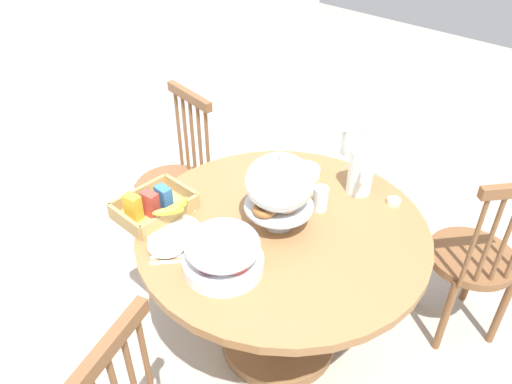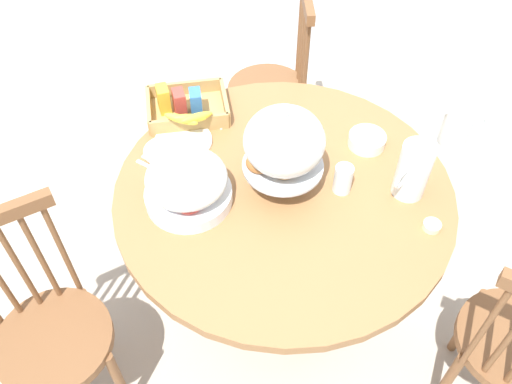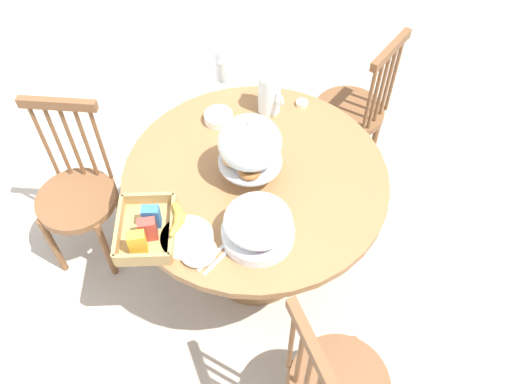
# 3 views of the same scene
# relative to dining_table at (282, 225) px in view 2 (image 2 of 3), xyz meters

# --- Properties ---
(ground_plane) EXTENTS (10.00, 10.00, 0.00)m
(ground_plane) POSITION_rel_dining_table_xyz_m (-0.03, -0.17, -0.53)
(ground_plane) COLOR #A89E8E
(dining_table) EXTENTS (1.20, 1.20, 0.74)m
(dining_table) POSITION_rel_dining_table_xyz_m (0.00, 0.00, 0.00)
(dining_table) COLOR olive
(dining_table) RESTS_ON ground_plane
(windsor_chair_by_cabinet) EXTENTS (0.40, 0.40, 0.97)m
(windsor_chair_by_cabinet) POSITION_rel_dining_table_xyz_m (0.13, 0.89, -0.07)
(windsor_chair_by_cabinet) COLOR brown
(windsor_chair_by_cabinet) RESTS_ON ground_plane
(windsor_chair_facing_door) EXTENTS (0.43, 0.43, 0.97)m
(windsor_chair_facing_door) POSITION_rel_dining_table_xyz_m (-0.86, -0.28, -0.07)
(windsor_chair_facing_door) COLOR brown
(windsor_chair_facing_door) RESTS_ON ground_plane
(pastry_stand_with_dome) EXTENTS (0.28, 0.28, 0.34)m
(pastry_stand_with_dome) POSITION_rel_dining_table_xyz_m (-0.00, 0.02, 0.41)
(pastry_stand_with_dome) COLOR silver
(pastry_stand_with_dome) RESTS_ON dining_table
(fruit_platter_covered) EXTENTS (0.30, 0.30, 0.18)m
(fruit_platter_covered) POSITION_rel_dining_table_xyz_m (-0.33, 0.00, 0.30)
(fruit_platter_covered) COLOR silver
(fruit_platter_covered) RESTS_ON dining_table
(orange_juice_pitcher) EXTENTS (0.17, 0.13, 0.21)m
(orange_juice_pitcher) POSITION_rel_dining_table_xyz_m (0.42, -0.08, 0.31)
(orange_juice_pitcher) COLOR silver
(orange_juice_pitcher) RESTS_ON dining_table
(milk_pitcher) EXTENTS (0.19, 0.11, 0.18)m
(milk_pitcher) POSITION_rel_dining_table_xyz_m (0.68, 0.13, 0.29)
(milk_pitcher) COLOR silver
(milk_pitcher) RESTS_ON dining_table
(cereal_basket) EXTENTS (0.32, 0.30, 0.12)m
(cereal_basket) POSITION_rel_dining_table_xyz_m (-0.31, 0.44, 0.26)
(cereal_basket) COLOR tan
(cereal_basket) RESTS_ON dining_table
(china_plate_large) EXTENTS (0.22, 0.22, 0.01)m
(china_plate_large) POSITION_rel_dining_table_xyz_m (-0.33, 0.29, 0.22)
(china_plate_large) COLOR white
(china_plate_large) RESTS_ON dining_table
(china_plate_small) EXTENTS (0.15, 0.15, 0.01)m
(china_plate_small) POSITION_rel_dining_table_xyz_m (-0.41, 0.24, 0.23)
(china_plate_small) COLOR white
(china_plate_small) RESTS_ON china_plate_large
(cereal_bowl) EXTENTS (0.14, 0.14, 0.04)m
(cereal_bowl) POSITION_rel_dining_table_xyz_m (0.35, 0.17, 0.23)
(cereal_bowl) COLOR white
(cereal_bowl) RESTS_ON dining_table
(drinking_glass) EXTENTS (0.06, 0.06, 0.11)m
(drinking_glass) POSITION_rel_dining_table_xyz_m (0.20, -0.04, 0.27)
(drinking_glass) COLOR silver
(drinking_glass) RESTS_ON dining_table
(butter_dish) EXTENTS (0.06, 0.06, 0.02)m
(butter_dish) POSITION_rel_dining_table_xyz_m (0.45, -0.25, 0.22)
(butter_dish) COLOR beige
(butter_dish) RESTS_ON dining_table
(table_knife) EXTENTS (0.14, 0.12, 0.01)m
(table_knife) POSITION_rel_dining_table_xyz_m (-0.42, 0.19, 0.22)
(table_knife) COLOR silver
(table_knife) RESTS_ON dining_table
(dinner_fork) EXTENTS (0.14, 0.12, 0.01)m
(dinner_fork) POSITION_rel_dining_table_xyz_m (-0.44, 0.16, 0.22)
(dinner_fork) COLOR silver
(dinner_fork) RESTS_ON dining_table
(soup_spoon) EXTENTS (0.14, 0.12, 0.01)m
(soup_spoon) POSITION_rel_dining_table_xyz_m (-0.24, 0.40, 0.22)
(soup_spoon) COLOR silver
(soup_spoon) RESTS_ON dining_table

